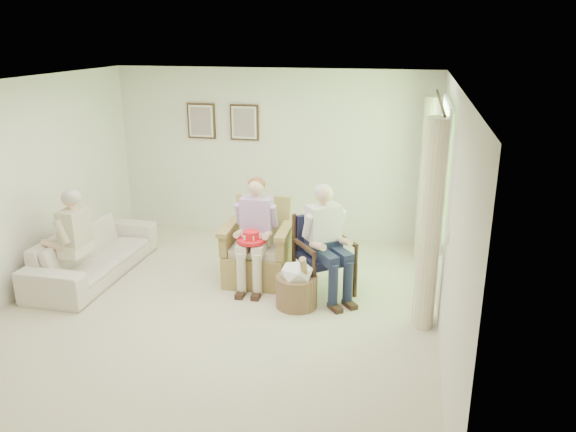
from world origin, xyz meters
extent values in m
plane|color=beige|center=(0.00, 0.00, 0.00)|extent=(5.50, 5.50, 0.00)
cube|color=silver|center=(0.00, 2.75, 1.30)|extent=(5.00, 0.04, 2.60)
cube|color=silver|center=(0.00, -2.75, 1.30)|extent=(5.00, 0.04, 2.60)
cube|color=silver|center=(-2.50, 0.00, 1.30)|extent=(0.04, 5.50, 2.60)
cube|color=silver|center=(2.50, 0.00, 1.30)|extent=(0.04, 5.50, 2.60)
cube|color=white|center=(0.00, 0.00, 2.60)|extent=(5.00, 5.50, 0.02)
cube|color=#2D6B23|center=(2.47, 1.20, 1.55)|extent=(0.02, 1.40, 1.50)
cube|color=white|center=(2.46, 1.20, 2.33)|extent=(0.04, 1.52, 0.06)
cube|color=white|center=(2.46, 1.20, 0.77)|extent=(0.04, 1.52, 0.06)
cylinder|color=#382114|center=(2.37, 1.20, 2.35)|extent=(0.03, 2.50, 0.03)
cylinder|color=beige|center=(2.33, 0.22, 1.15)|extent=(0.34, 0.34, 2.30)
cylinder|color=beige|center=(2.33, 2.18, 1.15)|extent=(0.34, 0.34, 2.30)
cube|color=#382114|center=(-1.15, 2.72, 1.78)|extent=(0.45, 0.03, 0.55)
cube|color=silver|center=(-1.15, 2.70, 1.78)|extent=(0.39, 0.01, 0.49)
cube|color=tan|center=(-1.15, 2.69, 1.78)|extent=(0.33, 0.01, 0.43)
cube|color=#382114|center=(-0.45, 2.72, 1.78)|extent=(0.45, 0.03, 0.55)
cube|color=silver|center=(-0.45, 2.70, 1.78)|extent=(0.39, 0.01, 0.49)
cube|color=tan|center=(-0.45, 2.69, 1.78)|extent=(0.33, 0.01, 0.43)
cube|color=#A5874E|center=(0.23, 0.95, 0.21)|extent=(0.79, 0.77, 0.41)
cube|color=beige|center=(0.23, 0.92, 0.46)|extent=(0.61, 0.59, 0.10)
cube|color=#A5874E|center=(0.23, 1.27, 0.75)|extent=(0.73, 0.22, 0.62)
cube|color=#A5874E|center=(-0.13, 0.95, 0.57)|extent=(0.10, 0.71, 0.29)
cube|color=#A5874E|center=(0.59, 0.95, 0.57)|extent=(0.10, 0.71, 0.29)
cylinder|color=black|center=(0.84, 0.50, 0.21)|extent=(0.05, 0.05, 0.42)
cylinder|color=black|center=(1.42, 0.50, 0.21)|extent=(0.05, 0.05, 0.42)
cylinder|color=black|center=(0.84, 1.04, 0.21)|extent=(0.05, 0.05, 0.42)
cylinder|color=black|center=(1.42, 1.04, 0.21)|extent=(0.05, 0.05, 0.42)
cube|color=#161832|center=(1.13, 0.77, 0.47)|extent=(0.55, 0.53, 0.10)
cube|color=#161832|center=(1.13, 1.03, 0.72)|extent=(0.51, 0.07, 0.48)
imported|color=silver|center=(-1.95, 0.64, 0.31)|extent=(2.13, 0.83, 0.62)
cube|color=beige|center=(0.23, 0.92, 0.62)|extent=(0.40, 0.26, 0.16)
cube|color=#BF99D8|center=(0.23, 0.94, 0.90)|extent=(0.39, 0.24, 0.46)
sphere|color=#DDAD8E|center=(0.23, 0.93, 1.27)|extent=(0.21, 0.21, 0.21)
ellipsoid|color=brown|center=(0.23, 0.95, 1.30)|extent=(0.22, 0.22, 0.18)
cube|color=beige|center=(0.13, 0.70, 0.57)|extent=(0.14, 0.44, 0.13)
cube|color=beige|center=(0.33, 0.70, 0.57)|extent=(0.14, 0.44, 0.13)
cylinder|color=beige|center=(0.13, 0.50, 0.29)|extent=(0.12, 0.12, 0.52)
cylinder|color=beige|center=(0.33, 0.50, 0.29)|extent=(0.12, 0.12, 0.52)
cube|color=#1B213C|center=(1.13, 0.77, 0.62)|extent=(0.40, 0.26, 0.16)
cube|color=silver|center=(1.13, 0.79, 0.90)|extent=(0.39, 0.24, 0.46)
sphere|color=#DDAD8E|center=(1.13, 0.78, 1.27)|extent=(0.21, 0.21, 0.21)
ellipsoid|color=#B7B2AD|center=(1.13, 0.81, 1.30)|extent=(0.22, 0.22, 0.18)
cube|color=#1B213C|center=(1.03, 0.55, 0.57)|extent=(0.14, 0.44, 0.13)
cube|color=#1B213C|center=(1.23, 0.55, 0.57)|extent=(0.14, 0.44, 0.13)
cylinder|color=#1B213C|center=(1.03, 0.35, 0.29)|extent=(0.12, 0.12, 0.52)
cylinder|color=#1B213C|center=(1.23, 0.35, 0.29)|extent=(0.12, 0.12, 0.52)
cube|color=beige|center=(-1.95, 0.26, 0.54)|extent=(0.42, 0.26, 0.16)
cube|color=#BAB090|center=(-1.95, 0.28, 0.82)|extent=(0.41, 0.24, 0.46)
sphere|color=#DDAD8E|center=(-1.95, 0.27, 1.19)|extent=(0.21, 0.21, 0.21)
ellipsoid|color=#B7B2AD|center=(-1.95, 0.29, 1.21)|extent=(0.22, 0.22, 0.18)
cube|color=beige|center=(-2.05, 0.04, 0.49)|extent=(0.14, 0.44, 0.13)
cube|color=beige|center=(-1.85, 0.04, 0.49)|extent=(0.14, 0.44, 0.13)
cylinder|color=beige|center=(-2.05, -0.16, 0.25)|extent=(0.12, 0.12, 0.44)
cylinder|color=beige|center=(-1.85, -0.16, 0.25)|extent=(0.12, 0.12, 0.44)
cylinder|color=red|center=(0.24, 0.64, 0.67)|extent=(0.35, 0.35, 0.04)
cylinder|color=red|center=(0.24, 0.64, 0.73)|extent=(0.19, 0.19, 0.12)
cube|color=white|center=(0.34, 0.64, 0.73)|extent=(0.05, 0.01, 0.05)
cube|color=white|center=(0.29, 0.72, 0.73)|extent=(0.03, 0.04, 0.05)
cube|color=white|center=(0.19, 0.72, 0.73)|extent=(0.03, 0.04, 0.05)
cube|color=white|center=(0.14, 0.64, 0.73)|extent=(0.04, 0.01, 0.05)
cube|color=white|center=(0.19, 0.55, 0.73)|extent=(0.03, 0.04, 0.05)
cube|color=white|center=(0.29, 0.55, 0.73)|extent=(0.03, 0.04, 0.05)
cylinder|color=#A57959|center=(0.87, 0.34, 0.19)|extent=(0.64, 0.64, 0.38)
ellipsoid|color=white|center=(0.87, 0.34, 0.44)|extent=(0.44, 0.44, 0.26)
cylinder|color=#A57F56|center=(0.98, 0.28, 0.44)|extent=(0.19, 0.35, 0.57)
camera|label=1|loc=(2.08, -5.56, 3.11)|focal=35.00mm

